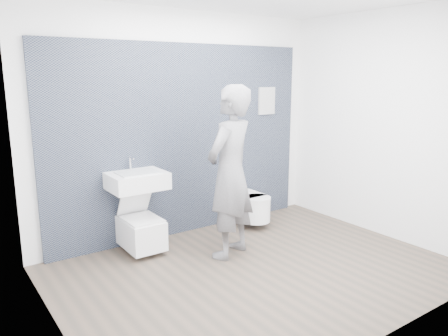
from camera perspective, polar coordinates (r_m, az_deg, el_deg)
ground at (r=4.74m, az=4.28°, el=-13.17°), size 4.00×4.00×0.00m
room_shell at (r=4.30m, az=4.65°, el=8.28°), size 4.00×4.00×4.00m
tile_wall at (r=5.86m, az=-4.94°, el=-8.10°), size 3.60×0.06×2.40m
washbasin at (r=5.05m, az=-11.27°, el=-1.58°), size 0.63×0.47×0.47m
toilet_square at (r=5.18m, az=-10.79°, el=-8.07°), size 0.40×0.57×0.72m
toilet_rounded at (r=5.94m, az=3.55°, el=-5.08°), size 0.37×0.63×0.34m
info_placard at (r=6.55m, az=5.29°, el=-5.91°), size 0.28×0.03×0.38m
visitor at (r=4.81m, az=0.80°, el=-0.63°), size 0.83×0.70×1.92m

